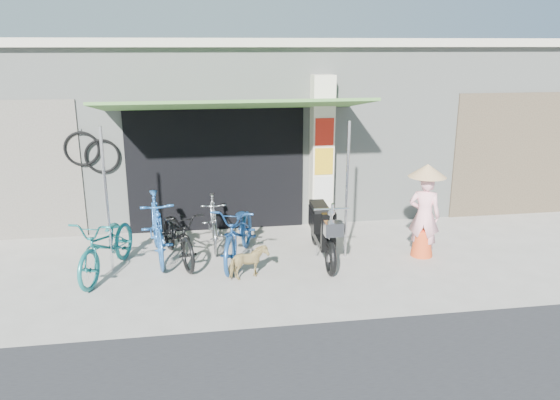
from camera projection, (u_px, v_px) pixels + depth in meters
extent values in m
plane|color=#A69F95|center=(302.00, 277.00, 8.62)|extent=(80.00, 80.00, 0.00)
cube|color=#949991|center=(261.00, 123.00, 12.98)|extent=(12.00, 5.00, 3.50)
cube|color=beige|center=(261.00, 43.00, 12.48)|extent=(12.30, 5.30, 0.16)
cube|color=black|center=(216.00, 168.00, 10.55)|extent=(3.40, 0.06, 2.50)
cube|color=black|center=(217.00, 202.00, 10.75)|extent=(3.06, 0.04, 1.10)
torus|color=black|center=(102.00, 156.00, 10.11)|extent=(0.65, 0.05, 0.65)
cylinder|color=silver|center=(101.00, 139.00, 10.04)|extent=(0.02, 0.02, 0.12)
torus|color=black|center=(82.00, 149.00, 10.02)|extent=(0.65, 0.05, 0.65)
cylinder|color=silver|center=(80.00, 131.00, 9.95)|extent=(0.02, 0.02, 0.12)
cube|color=beige|center=(321.00, 153.00, 10.66)|extent=(0.42, 0.42, 3.00)
cube|color=red|center=(325.00, 132.00, 10.33)|extent=(0.36, 0.02, 0.52)
cube|color=gold|center=(324.00, 161.00, 10.49)|extent=(0.36, 0.02, 0.52)
cube|color=beige|center=(323.00, 189.00, 10.64)|extent=(0.36, 0.02, 0.50)
cube|color=#427032|center=(234.00, 105.00, 9.35)|extent=(4.60, 1.88, 0.35)
cylinder|color=silver|center=(107.00, 201.00, 8.56)|extent=(0.05, 0.05, 2.36)
cylinder|color=silver|center=(347.00, 191.00, 9.15)|extent=(0.05, 0.05, 2.36)
cube|color=brown|center=(512.00, 155.00, 11.47)|extent=(2.60, 0.06, 2.60)
cube|color=#6B665B|center=(8.00, 172.00, 9.97)|extent=(2.60, 0.06, 2.60)
imported|color=#186B6C|center=(107.00, 245.00, 8.63)|extent=(1.18, 2.00, 0.99)
imported|color=#2258A0|center=(157.00, 227.00, 9.23)|extent=(0.79, 1.93, 1.13)
imported|color=black|center=(178.00, 235.00, 9.18)|extent=(1.12, 1.87, 0.93)
imported|color=#9A9B9E|center=(213.00, 222.00, 9.85)|extent=(0.44, 1.55, 0.93)
imported|color=navy|center=(239.00, 232.00, 9.15)|extent=(1.23, 2.08, 1.03)
imported|color=tan|center=(248.00, 263.00, 8.52)|extent=(0.69, 0.49, 0.53)
torus|color=black|center=(331.00, 258.00, 8.63)|extent=(0.12, 0.57, 0.57)
torus|color=black|center=(315.00, 230.00, 9.96)|extent=(0.12, 0.57, 0.57)
cube|color=black|center=(323.00, 239.00, 9.28)|extent=(0.28, 1.03, 0.11)
cube|color=black|center=(319.00, 219.00, 9.57)|extent=(0.31, 0.60, 0.36)
cube|color=black|center=(319.00, 206.00, 9.51)|extent=(0.28, 0.60, 0.10)
cube|color=black|center=(328.00, 231.00, 8.73)|extent=(0.24, 0.12, 0.60)
cylinder|color=silver|center=(331.00, 209.00, 8.44)|extent=(0.56, 0.06, 0.03)
cube|color=silver|center=(334.00, 229.00, 8.33)|extent=(0.29, 0.23, 0.21)
imported|color=#FFABB5|center=(424.00, 216.00, 9.32)|extent=(0.63, 0.55, 1.45)
cone|color=#CD441D|center=(422.00, 243.00, 9.46)|extent=(0.38, 0.38, 0.46)
cone|color=tan|center=(428.00, 170.00, 9.10)|extent=(0.64, 0.64, 0.22)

